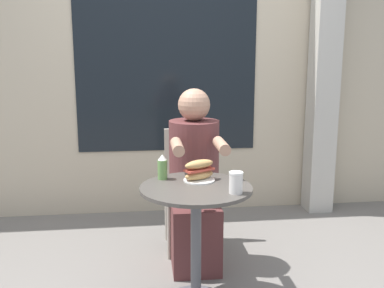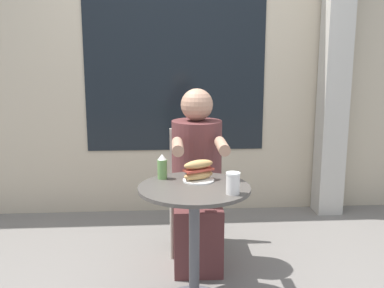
{
  "view_description": "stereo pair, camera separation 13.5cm",
  "coord_description": "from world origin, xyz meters",
  "px_view_note": "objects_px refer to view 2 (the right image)",
  "views": [
    {
      "loc": [
        -0.31,
        -2.34,
        1.42
      ],
      "look_at": [
        0.0,
        0.18,
        0.9
      ],
      "focal_mm": 42.0,
      "sensor_mm": 36.0,
      "label": 1
    },
    {
      "loc": [
        -0.17,
        -2.35,
        1.42
      ],
      "look_at": [
        0.0,
        0.18,
        0.9
      ],
      "focal_mm": 42.0,
      "sensor_mm": 36.0,
      "label": 2
    }
  ],
  "objects_px": {
    "cafe_table": "(194,220)",
    "diner_chair": "(194,177)",
    "seated_diner": "(197,190)",
    "sandwich_on_plate": "(199,171)",
    "drink_cup": "(233,183)",
    "condiment_bottle": "(162,167)"
  },
  "relations": [
    {
      "from": "condiment_bottle",
      "to": "diner_chair",
      "type": "bearing_deg",
      "value": 70.98
    },
    {
      "from": "seated_diner",
      "to": "condiment_bottle",
      "type": "bearing_deg",
      "value": 55.69
    },
    {
      "from": "diner_chair",
      "to": "seated_diner",
      "type": "height_order",
      "value": "seated_diner"
    },
    {
      "from": "cafe_table",
      "to": "sandwich_on_plate",
      "type": "bearing_deg",
      "value": 73.46
    },
    {
      "from": "cafe_table",
      "to": "condiment_bottle",
      "type": "bearing_deg",
      "value": 135.94
    },
    {
      "from": "drink_cup",
      "to": "condiment_bottle",
      "type": "relative_size",
      "value": 0.79
    },
    {
      "from": "sandwich_on_plate",
      "to": "drink_cup",
      "type": "relative_size",
      "value": 1.72
    },
    {
      "from": "seated_diner",
      "to": "sandwich_on_plate",
      "type": "height_order",
      "value": "seated_diner"
    },
    {
      "from": "cafe_table",
      "to": "condiment_bottle",
      "type": "distance_m",
      "value": 0.36
    },
    {
      "from": "drink_cup",
      "to": "sandwich_on_plate",
      "type": "bearing_deg",
      "value": 121.82
    },
    {
      "from": "seated_diner",
      "to": "condiment_bottle",
      "type": "xyz_separation_m",
      "value": [
        -0.23,
        -0.32,
        0.25
      ]
    },
    {
      "from": "cafe_table",
      "to": "sandwich_on_plate",
      "type": "distance_m",
      "value": 0.27
    },
    {
      "from": "condiment_bottle",
      "to": "drink_cup",
      "type": "bearing_deg",
      "value": -40.85
    },
    {
      "from": "cafe_table",
      "to": "condiment_bottle",
      "type": "height_order",
      "value": "condiment_bottle"
    },
    {
      "from": "cafe_table",
      "to": "seated_diner",
      "type": "bearing_deg",
      "value": 83.7
    },
    {
      "from": "seated_diner",
      "to": "drink_cup",
      "type": "height_order",
      "value": "seated_diner"
    },
    {
      "from": "seated_diner",
      "to": "drink_cup",
      "type": "xyz_separation_m",
      "value": [
        0.14,
        -0.64,
        0.24
      ]
    },
    {
      "from": "diner_chair",
      "to": "condiment_bottle",
      "type": "relative_size",
      "value": 5.97
    },
    {
      "from": "diner_chair",
      "to": "drink_cup",
      "type": "distance_m",
      "value": 1.02
    },
    {
      "from": "drink_cup",
      "to": "condiment_bottle",
      "type": "height_order",
      "value": "condiment_bottle"
    },
    {
      "from": "cafe_table",
      "to": "diner_chair",
      "type": "distance_m",
      "value": 0.84
    },
    {
      "from": "cafe_table",
      "to": "drink_cup",
      "type": "xyz_separation_m",
      "value": [
        0.19,
        -0.15,
        0.25
      ]
    }
  ]
}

